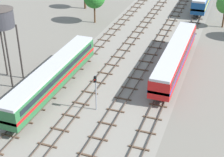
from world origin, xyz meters
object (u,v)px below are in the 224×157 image
water_tower (0,18)px  signal_post_nearest (96,88)px  passenger_coach_far_left_nearest (53,75)px  passenger_coach_centre_near (175,55)px

water_tower → signal_post_nearest: bearing=-10.6°
passenger_coach_far_left_nearest → signal_post_nearest: 7.61m
passenger_coach_centre_near → signal_post_nearest: bearing=-117.2°
passenger_coach_far_left_nearest → passenger_coach_centre_near: same height
passenger_coach_centre_near → signal_post_nearest: size_ratio=4.36×
water_tower → passenger_coach_far_left_nearest: bearing=-4.5°
passenger_coach_far_left_nearest → water_tower: 10.40m
passenger_coach_far_left_nearest → signal_post_nearest: bearing=-16.7°
water_tower → passenger_coach_centre_near: bearing=27.1°
passenger_coach_far_left_nearest → water_tower: bearing=175.5°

